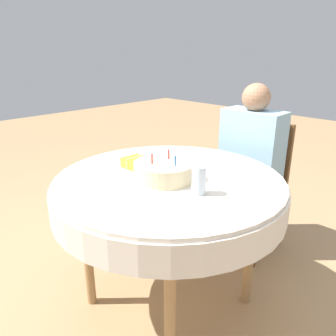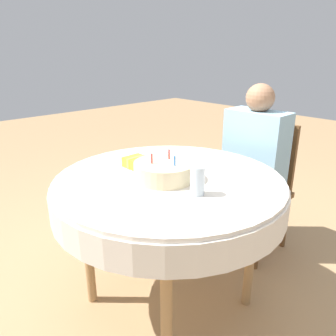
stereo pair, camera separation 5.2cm
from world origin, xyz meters
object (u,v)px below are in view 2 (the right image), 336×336
(person, at_px, (253,157))
(drinking_glass, at_px, (197,181))
(birthday_cake, at_px, (165,171))
(chair, at_px, (258,183))
(gift_box, at_px, (137,162))

(person, relative_size, drinking_glass, 9.11)
(person, bearing_deg, birthday_cake, -89.36)
(chair, bearing_deg, gift_box, -104.30)
(person, relative_size, birthday_cake, 3.90)
(birthday_cake, bearing_deg, chair, 91.41)
(person, xyz_separation_m, gift_box, (-0.22, -0.81, 0.10))
(person, relative_size, gift_box, 9.66)
(chair, relative_size, gift_box, 7.43)
(chair, bearing_deg, birthday_cake, -89.43)
(gift_box, bearing_deg, drinking_glass, -4.00)
(chair, bearing_deg, person, -90.00)
(chair, xyz_separation_m, birthday_cake, (0.02, -0.91, 0.33))
(person, bearing_deg, chair, 90.00)
(birthday_cake, xyz_separation_m, gift_box, (-0.24, 0.01, -0.02))
(birthday_cake, bearing_deg, gift_box, 177.33)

